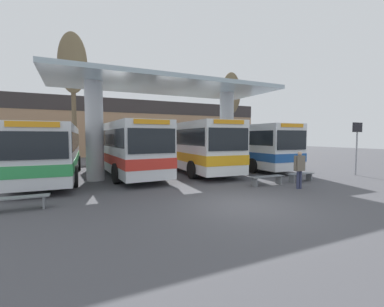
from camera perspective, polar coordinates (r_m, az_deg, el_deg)
ground_plane at (r=9.53m, az=11.31°, el=-11.20°), size 100.00×100.00×0.00m
townhouse_backdrop at (r=33.35m, az=-15.76°, el=6.57°), size 40.00×0.58×7.15m
station_canopy at (r=16.33m, az=-5.38°, el=11.31°), size 13.65×5.65×5.73m
transit_bus_left_bay at (r=17.25m, az=-28.58°, el=0.89°), size 3.24×11.76×3.06m
transit_bus_center_bay at (r=17.44m, az=-14.84°, el=1.62°), size 3.14×11.32×3.28m
transit_bus_right_bay at (r=18.17m, az=0.02°, el=1.96°), size 3.18×10.28×3.37m
transit_bus_far_right_bay at (r=21.26m, az=10.36°, el=2.01°), size 3.00×11.62×3.27m
waiting_bench_near_pillar at (r=10.37m, az=-34.05°, el=-8.60°), size 1.80×0.44×0.46m
waiting_bench_mid_platform at (r=13.57m, az=16.31°, el=-5.29°), size 1.96×0.44×0.46m
waiting_bench_far_platform at (r=15.21m, az=22.97°, el=-4.51°), size 1.63×0.44×0.46m
info_sign_platform at (r=19.31m, az=32.80°, el=2.90°), size 0.90×0.09×3.34m
pedestrian_waiting at (r=13.03m, az=22.77°, el=-2.59°), size 0.65×0.26×1.76m
poplar_tree_behind_left at (r=23.88m, az=-25.00°, el=17.41°), size 2.22×2.22×10.84m
poplar_tree_behind_right at (r=27.76m, az=8.64°, el=12.67°), size 1.97×1.97×9.13m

